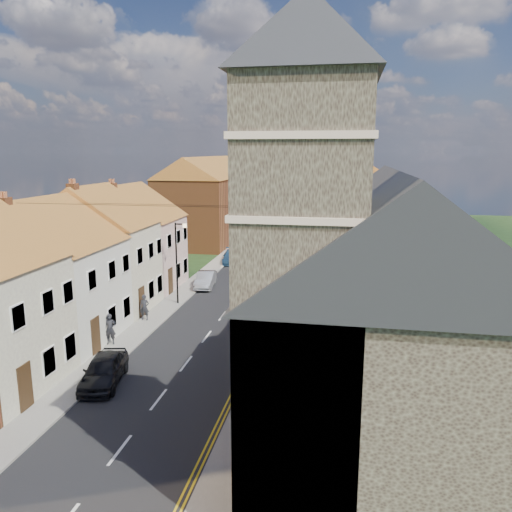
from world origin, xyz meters
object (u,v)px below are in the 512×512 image
at_px(lamppost, 178,258).
at_px(car_near, 104,370).
at_px(pedestrian_left, 110,329).
at_px(church, 379,305).
at_px(pedestrian_right, 296,309).
at_px(car_mid, 206,280).
at_px(car_distant, 266,233).
at_px(car_far, 232,257).
at_px(pedestrian_left_b, 145,307).

height_order(lamppost, car_near, lamppost).
relative_size(lamppost, pedestrian_left, 3.30).
relative_size(church, pedestrian_left, 8.37).
height_order(pedestrian_left, pedestrian_right, pedestrian_left).
bearing_deg(church, pedestrian_left, 150.13).
height_order(lamppost, car_mid, lamppost).
distance_m(car_near, car_distant, 42.92).
bearing_deg(pedestrian_right, pedestrian_left, 24.76).
height_order(car_near, car_far, car_near).
relative_size(church, pedestrian_right, 8.66).
bearing_deg(lamppost, pedestrian_left, -98.75).
xyz_separation_m(pedestrian_left, pedestrian_right, (10.20, 5.86, -0.03)).
bearing_deg(car_distant, pedestrian_left, -113.57).
distance_m(pedestrian_left, pedestrian_right, 11.76).
height_order(pedestrian_right, pedestrian_left_b, pedestrian_right).
bearing_deg(lamppost, car_near, -87.28).
bearing_deg(car_mid, car_far, 83.60).
xyz_separation_m(church, pedestrian_left, (-14.46, 8.30, -4.85)).
distance_m(lamppost, pedestrian_right, 9.60).
xyz_separation_m(car_near, car_distant, (1.09, 42.91, -0.11)).
relative_size(lamppost, pedestrian_right, 3.42).
xyz_separation_m(car_near, pedestrian_right, (8.30, 10.40, 0.28)).
bearing_deg(pedestrian_right, lamppost, -20.86).
xyz_separation_m(lamppost, pedestrian_left, (-1.29, -8.37, -2.51)).
relative_size(car_distant, pedestrian_left, 2.40).
relative_size(car_near, car_far, 0.97).
height_order(church, car_near, church).
height_order(lamppost, car_distant, lamppost).
bearing_deg(car_far, church, -77.96).
bearing_deg(pedestrian_left, lamppost, 63.83).
height_order(lamppost, pedestrian_left_b, lamppost).
xyz_separation_m(car_mid, pedestrian_left_b, (-1.61, -9.04, 0.34)).
bearing_deg(pedestrian_left_b, pedestrian_right, 0.37).
relative_size(church, car_mid, 3.89).
bearing_deg(pedestrian_left, car_near, -84.69).
bearing_deg(pedestrian_left, car_distant, 68.12).
bearing_deg(pedestrian_right, car_far, -69.26).
bearing_deg(car_near, car_mid, 78.87).
distance_m(pedestrian_right, pedestrian_left_b, 10.02).
distance_m(car_far, pedestrian_left_b, 18.59).
relative_size(church, lamppost, 2.53).
xyz_separation_m(car_mid, car_far, (0.05, 9.47, -0.01)).
height_order(car_mid, car_far, car_mid).
relative_size(car_distant, pedestrian_left_b, 2.54).
bearing_deg(lamppost, pedestrian_right, -15.73).
height_order(lamppost, pedestrian_right, lamppost).
distance_m(car_near, pedestrian_left, 4.93).
distance_m(car_mid, pedestrian_left_b, 9.19).
distance_m(lamppost, pedestrian_left, 8.83).
height_order(car_far, pedestrian_right, pedestrian_right).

